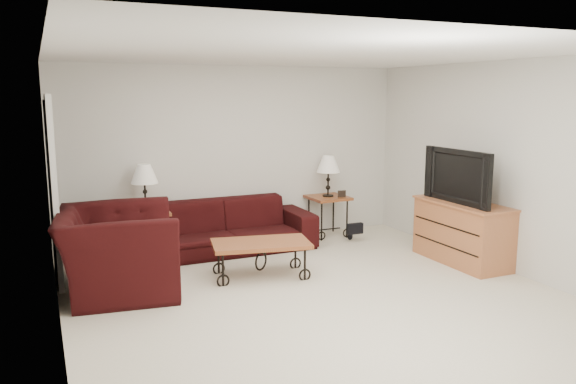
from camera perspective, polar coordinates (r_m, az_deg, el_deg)
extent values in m
plane|color=beige|center=(6.12, 2.71, -10.31)|extent=(5.00, 5.00, 0.00)
cube|color=silver|center=(8.10, -5.19, 3.74)|extent=(5.00, 0.02, 2.50)
cube|color=silver|center=(3.79, 20.13, -3.85)|extent=(5.00, 0.02, 2.50)
cube|color=silver|center=(5.20, -22.64, -0.41)|extent=(0.02, 5.00, 2.50)
cube|color=silver|center=(7.27, 20.70, 2.45)|extent=(0.02, 5.00, 2.50)
plane|color=white|center=(5.76, 2.92, 13.75)|extent=(5.00, 5.00, 0.00)
cube|color=black|center=(6.86, -22.65, -0.03)|extent=(0.08, 0.94, 2.04)
imported|color=black|center=(7.70, -6.13, -3.45)|extent=(2.34, 0.91, 0.68)
cube|color=#985526|center=(7.64, -14.01, -4.09)|extent=(0.56, 0.56, 0.61)
cube|color=#985526|center=(8.50, 4.01, -2.44)|extent=(0.57, 0.57, 0.60)
cube|color=black|center=(7.40, -15.06, -1.78)|extent=(0.12, 0.04, 0.10)
cube|color=black|center=(8.37, 5.43, -0.18)|extent=(0.12, 0.04, 0.10)
cube|color=#985526|center=(6.64, -2.74, -6.77)|extent=(1.21, 0.81, 0.42)
imported|color=black|center=(6.37, -16.76, -5.69)|extent=(1.37, 1.52, 0.89)
cube|color=#C56E19|center=(6.32, -15.39, -5.05)|extent=(0.16, 0.41, 0.40)
cube|color=#AB623F|center=(7.47, 17.12, -3.90)|extent=(0.54, 1.29, 0.77)
imported|color=black|center=(7.32, 17.28, 1.56)|extent=(0.15, 1.16, 0.67)
ellipsoid|color=black|center=(8.30, 6.28, -3.20)|extent=(0.41, 0.34, 0.48)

